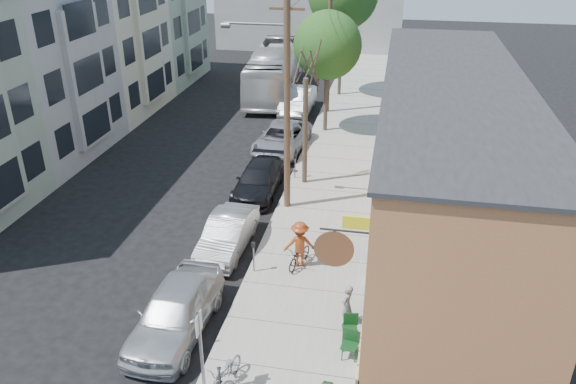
% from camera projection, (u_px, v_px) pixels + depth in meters
% --- Properties ---
extents(ground, '(120.00, 120.00, 0.00)m').
position_uv_depth(ground, '(190.00, 279.00, 20.62)').
color(ground, black).
extents(sidewalk, '(4.50, 58.00, 0.15)m').
position_uv_depth(sidewalk, '(339.00, 167.00, 29.55)').
color(sidewalk, '#9F9C93').
rests_on(sidewalk, ground).
extents(cafe_building, '(6.60, 20.20, 6.61)m').
position_uv_depth(cafe_building, '(445.00, 162.00, 22.02)').
color(cafe_building, '#AC6A40').
rests_on(cafe_building, ground).
extents(apartment_row, '(6.30, 32.00, 9.00)m').
position_uv_depth(apartment_row, '(75.00, 57.00, 32.98)').
color(apartment_row, '#90A087').
rests_on(apartment_row, ground).
extents(sign_post, '(0.07, 0.45, 2.80)m').
position_uv_depth(sign_post, '(201.00, 345.00, 14.75)').
color(sign_post, slate).
rests_on(sign_post, sidewalk).
extents(parking_meter_near, '(0.14, 0.14, 1.24)m').
position_uv_depth(parking_meter_near, '(254.00, 252.00, 20.42)').
color(parking_meter_near, slate).
rests_on(parking_meter_near, sidewalk).
extents(parking_meter_far, '(0.14, 0.14, 1.24)m').
position_uv_depth(parking_meter_far, '(295.00, 163.00, 27.83)').
color(parking_meter_far, slate).
rests_on(parking_meter_far, sidewalk).
extents(utility_pole_near, '(3.57, 0.28, 10.00)m').
position_uv_depth(utility_pole_near, '(286.00, 93.00, 23.17)').
color(utility_pole_near, '#503A28').
rests_on(utility_pole_near, sidewalk).
extents(utility_pole_far, '(1.80, 0.28, 10.00)m').
position_uv_depth(utility_pole_far, '(329.00, 32.00, 35.50)').
color(utility_pole_far, '#503A28').
rests_on(utility_pole_far, sidewalk).
extents(tree_bare, '(0.24, 0.24, 5.21)m').
position_uv_depth(tree_bare, '(305.00, 132.00, 26.63)').
color(tree_bare, '#44392C').
rests_on(tree_bare, sidewalk).
extents(tree_leafy_mid, '(3.95, 3.95, 7.12)m').
position_uv_depth(tree_leafy_mid, '(327.00, 45.00, 32.26)').
color(tree_leafy_mid, '#44392C').
rests_on(tree_leafy_mid, sidewalk).
extents(patio_chair_a, '(0.58, 0.58, 0.88)m').
position_uv_depth(patio_chair_a, '(349.00, 345.00, 16.56)').
color(patio_chair_a, '#103A17').
rests_on(patio_chair_a, sidewalk).
extents(patio_chair_b, '(0.58, 0.58, 0.88)m').
position_uv_depth(patio_chair_b, '(350.00, 329.00, 17.21)').
color(patio_chair_b, '#103A17').
rests_on(patio_chair_b, sidewalk).
extents(patron_grey, '(0.50, 0.62, 1.47)m').
position_uv_depth(patron_grey, '(347.00, 305.00, 17.79)').
color(patron_grey, gray).
rests_on(patron_grey, sidewalk).
extents(cyclist, '(1.31, 0.93, 1.83)m').
position_uv_depth(cyclist, '(300.00, 244.00, 20.76)').
color(cyclist, '#8C3714').
rests_on(cyclist, sidewalk).
extents(cyclist_bike, '(1.02, 1.70, 0.84)m').
position_uv_depth(cyclist_bike, '(300.00, 255.00, 20.98)').
color(cyclist_bike, black).
rests_on(cyclist_bike, sidewalk).
extents(parked_bike_b, '(0.98, 1.83, 0.91)m').
position_uv_depth(parked_bike_b, '(225.00, 374.00, 15.50)').
color(parked_bike_b, slate).
rests_on(parked_bike_b, sidewalk).
extents(car_0, '(2.08, 4.92, 1.66)m').
position_uv_depth(car_0, '(175.00, 311.00, 17.62)').
color(car_0, '#B6BABE').
rests_on(car_0, ground).
extents(car_1, '(1.61, 4.33, 1.41)m').
position_uv_depth(car_1, '(227.00, 234.00, 22.12)').
color(car_1, '#B3B6BB').
rests_on(car_1, ground).
extents(car_2, '(1.95, 4.72, 1.37)m').
position_uv_depth(car_2, '(259.00, 180.00, 26.71)').
color(car_2, black).
rests_on(car_2, ground).
extents(car_3, '(2.88, 5.48, 1.47)m').
position_uv_depth(car_3, '(282.00, 138.00, 31.53)').
color(car_3, '#A2A1A9').
rests_on(car_3, ground).
extents(car_4, '(1.83, 5.18, 1.70)m').
position_uv_depth(car_4, '(298.00, 101.00, 37.54)').
color(car_4, '#9DA1A4').
rests_on(car_4, ground).
extents(bus, '(3.89, 12.34, 3.38)m').
position_uv_depth(bus, '(274.00, 71.00, 41.45)').
color(bus, white).
rests_on(bus, ground).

